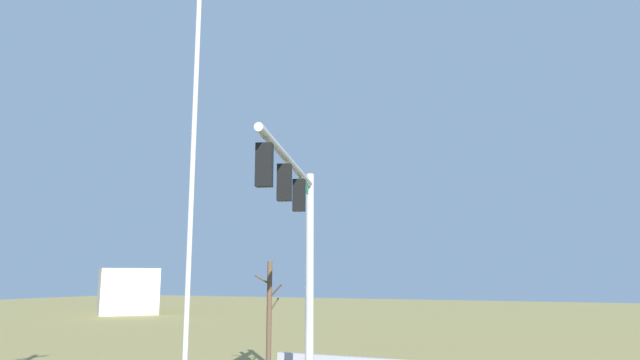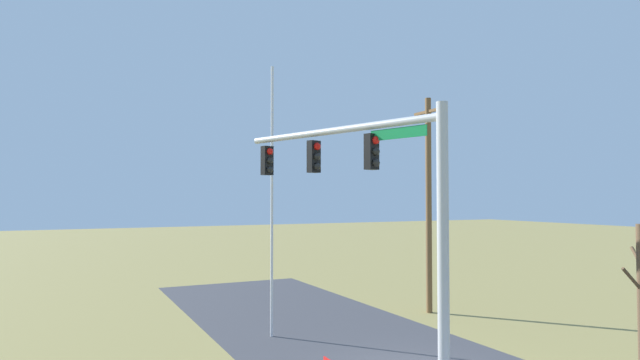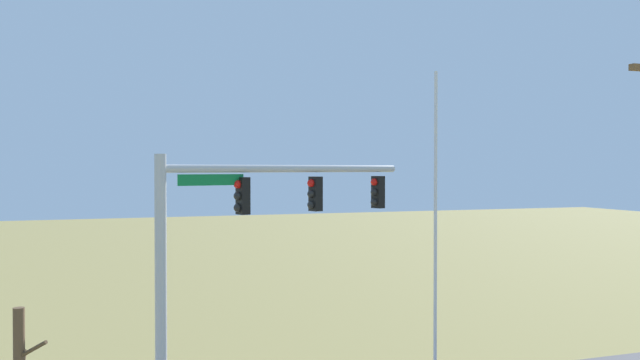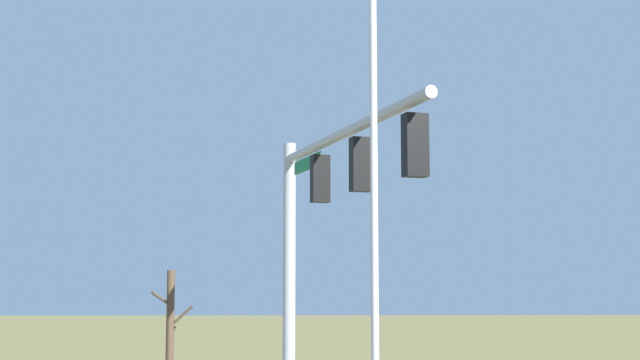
# 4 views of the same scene
# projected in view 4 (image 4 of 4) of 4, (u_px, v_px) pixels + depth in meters

# --- Properties ---
(signal_mast) EXTENTS (7.28, 2.38, 7.27)m
(signal_mast) POSITION_uv_depth(u_px,v_px,m) (319.00, 230.00, 17.05)
(signal_mast) COLOR #B2B5BA
(signal_mast) RESTS_ON ground_plane
(flagpole) EXTENTS (0.10, 0.10, 9.79)m
(flagpole) POSITION_uv_depth(u_px,v_px,m) (374.00, 227.00, 11.10)
(flagpole) COLOR silver
(flagpole) RESTS_ON ground_plane
(bare_tree) EXTENTS (1.27, 1.02, 4.43)m
(bare_tree) POSITION_uv_depth(u_px,v_px,m) (170.00, 356.00, 21.47)
(bare_tree) COLOR brown
(bare_tree) RESTS_ON ground_plane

